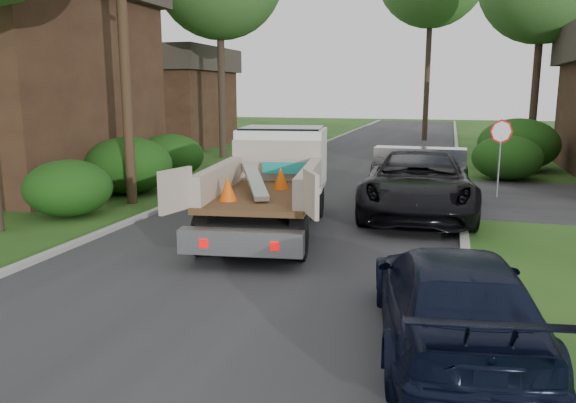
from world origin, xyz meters
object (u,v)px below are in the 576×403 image
(stop_sign, at_px, (500,142))
(flatbed_truck, at_px, (275,173))
(house_left_far, at_px, (163,96))
(navy_suv, at_px, (452,299))
(black_pickup, at_px, (418,182))
(utility_pole, at_px, (123,26))

(stop_sign, relative_size, flatbed_truck, 0.38)
(house_left_far, bearing_deg, navy_suv, -54.77)
(house_left_far, bearing_deg, stop_sign, -34.81)
(house_left_far, height_order, flatbed_truck, house_left_far)
(stop_sign, xyz_separation_m, house_left_far, (-18.70, 13.00, 1.27))
(flatbed_truck, height_order, black_pickup, flatbed_truck)
(house_left_far, height_order, navy_suv, house_left_far)
(house_left_far, relative_size, black_pickup, 1.20)
(black_pickup, bearing_deg, stop_sign, 51.06)
(black_pickup, bearing_deg, flatbed_truck, -150.22)
(utility_pole, relative_size, navy_suv, 2.14)
(house_left_far, xyz_separation_m, flatbed_truck, (12.98, -18.35, -1.75))
(utility_pole, bearing_deg, flatbed_truck, -15.07)
(black_pickup, bearing_deg, navy_suv, -86.57)
(utility_pole, distance_m, flatbed_truck, 6.43)
(utility_pole, bearing_deg, house_left_far, 115.23)
(utility_pole, xyz_separation_m, black_pickup, (8.37, 0.85, -4.29))
(house_left_far, height_order, black_pickup, house_left_far)
(utility_pole, relative_size, black_pickup, 1.58)
(house_left_far, bearing_deg, flatbed_truck, -54.74)
(utility_pole, xyz_separation_m, navy_suv, (9.28, -7.48, -4.49))
(stop_sign, height_order, navy_suv, stop_sign)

